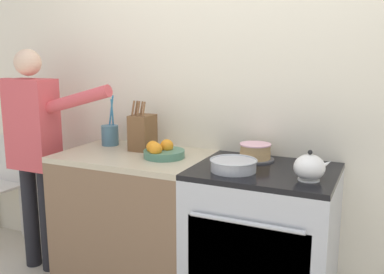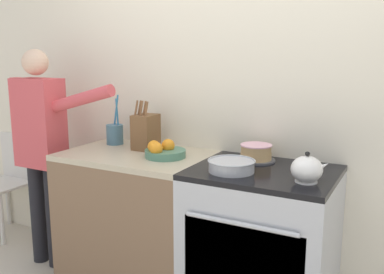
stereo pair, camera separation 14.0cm
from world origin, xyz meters
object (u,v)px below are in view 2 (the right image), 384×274
(dining_chair, at_px, (11,176))
(fruit_bowl, at_px, (163,151))
(stove_range, at_px, (261,247))
(utensil_crock, at_px, (115,134))
(tea_kettle, at_px, (307,169))
(person_baker, at_px, (42,140))
(knife_block, at_px, (146,132))
(layer_cake, at_px, (256,153))
(mixing_bowl, at_px, (231,166))

(dining_chair, bearing_deg, fruit_bowl, 14.37)
(fruit_bowl, bearing_deg, stove_range, 1.22)
(utensil_crock, relative_size, dining_chair, 0.40)
(tea_kettle, bearing_deg, dining_chair, 172.61)
(person_baker, xyz_separation_m, dining_chair, (-0.73, 0.29, -0.44))
(knife_block, relative_size, utensil_crock, 0.95)
(fruit_bowl, bearing_deg, dining_chair, 172.20)
(utensil_crock, height_order, dining_chair, utensil_crock)
(utensil_crock, distance_m, fruit_bowl, 0.54)
(stove_range, bearing_deg, dining_chair, 174.63)
(knife_block, relative_size, dining_chair, 0.38)
(layer_cake, bearing_deg, fruit_bowl, -160.79)
(layer_cake, distance_m, tea_kettle, 0.47)
(layer_cake, height_order, fruit_bowl, fruit_bowl)
(stove_range, distance_m, knife_block, 1.05)
(utensil_crock, bearing_deg, person_baker, -153.64)
(utensil_crock, bearing_deg, dining_chair, 177.09)
(knife_block, distance_m, utensil_crock, 0.29)
(mixing_bowl, bearing_deg, person_baker, 178.38)
(fruit_bowl, distance_m, person_baker, 0.98)
(layer_cake, bearing_deg, dining_chair, 178.75)
(mixing_bowl, height_order, fruit_bowl, fruit_bowl)
(stove_range, height_order, person_baker, person_baker)
(utensil_crock, bearing_deg, stove_range, -7.92)
(fruit_bowl, xyz_separation_m, person_baker, (-0.98, -0.06, -0.02))
(tea_kettle, height_order, knife_block, knife_block)
(stove_range, height_order, knife_block, knife_block)
(utensil_crock, bearing_deg, mixing_bowl, -15.30)
(mixing_bowl, xyz_separation_m, knife_block, (-0.72, 0.24, 0.09))
(mixing_bowl, relative_size, utensil_crock, 0.75)
(tea_kettle, height_order, mixing_bowl, tea_kettle)
(stove_range, distance_m, mixing_bowl, 0.52)
(fruit_bowl, xyz_separation_m, dining_chair, (-1.71, 0.23, -0.46))
(layer_cake, bearing_deg, tea_kettle, -38.15)
(fruit_bowl, bearing_deg, layer_cake, 19.21)
(knife_block, height_order, fruit_bowl, knife_block)
(mixing_bowl, xyz_separation_m, fruit_bowl, (-0.50, 0.10, 0.01))
(stove_range, xyz_separation_m, knife_block, (-0.86, 0.13, 0.58))
(layer_cake, xyz_separation_m, fruit_bowl, (-0.53, -0.19, -0.01))
(stove_range, relative_size, tea_kettle, 4.77)
(layer_cake, height_order, utensil_crock, utensil_crock)
(knife_block, bearing_deg, layer_cake, 3.47)
(fruit_bowl, bearing_deg, tea_kettle, -6.60)
(person_baker, bearing_deg, tea_kettle, -13.99)
(stove_range, height_order, layer_cake, layer_cake)
(mixing_bowl, relative_size, fruit_bowl, 1.03)
(tea_kettle, bearing_deg, fruit_bowl, 173.40)
(mixing_bowl, relative_size, dining_chair, 0.30)
(tea_kettle, distance_m, person_baker, 1.88)
(tea_kettle, relative_size, mixing_bowl, 0.74)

